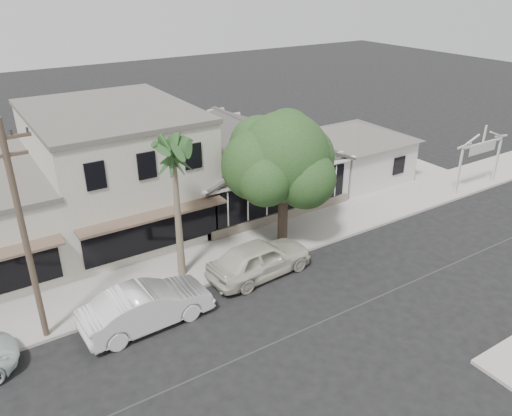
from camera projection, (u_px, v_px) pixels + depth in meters
ground at (305, 329)px, 20.42m from camera, size 140.00×140.00×0.00m
sidewalk_north at (63, 308)px, 21.60m from camera, size 90.00×3.50×0.15m
corner_shop at (247, 160)px, 31.23m from camera, size 10.40×8.60×5.10m
side_cottage at (354, 157)px, 34.98m from camera, size 6.00×6.00×3.00m
arch_sign at (483, 145)px, 32.11m from camera, size 4.12×0.12×3.95m
row_building_near at (116, 170)px, 27.82m from camera, size 8.00×10.00×6.50m
utility_pole at (23, 232)px, 17.92m from camera, size 1.80×0.24×9.00m
car_0 at (260, 258)px, 23.76m from camera, size 5.41×2.50×1.80m
car_1 at (147, 306)px, 20.38m from camera, size 5.46×2.09×1.78m
shade_tree at (281, 159)px, 25.13m from camera, size 6.48×5.86×7.19m
palm_east at (173, 153)px, 21.35m from camera, size 3.06×3.06×7.36m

